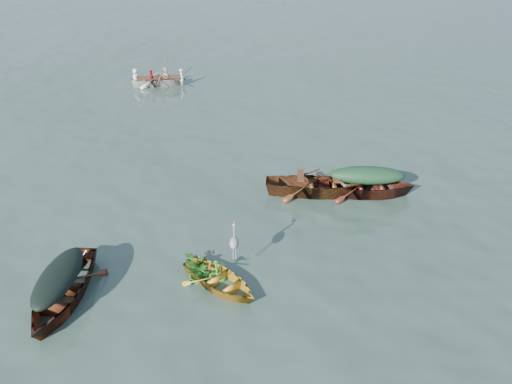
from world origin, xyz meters
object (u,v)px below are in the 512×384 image
at_px(dark_covered_boat, 64,300).
at_px(yellow_dinghy, 220,287).
at_px(green_tarp_boat, 365,195).
at_px(rowed_boat, 160,85).
at_px(open_wooden_boat, 317,194).
at_px(heron, 234,247).

bearing_deg(dark_covered_boat, yellow_dinghy, 11.62).
xyz_separation_m(green_tarp_boat, rowed_boat, (-8.16, 10.23, 0.00)).
distance_m(dark_covered_boat, green_tarp_boat, 8.89).
xyz_separation_m(green_tarp_boat, open_wooden_boat, (-1.45, 0.04, 0.00)).
height_order(open_wooden_boat, rowed_boat, open_wooden_boat).
xyz_separation_m(open_wooden_boat, heron, (-2.29, -3.82, 0.79)).
xyz_separation_m(open_wooden_boat, rowed_boat, (-6.71, 10.20, 0.00)).
bearing_deg(green_tarp_boat, dark_covered_boat, 123.66).
distance_m(dark_covered_boat, open_wooden_boat, 7.73).
xyz_separation_m(rowed_boat, heron, (4.42, -14.02, 0.79)).
bearing_deg(yellow_dinghy, heron, 5.19).
bearing_deg(heron, rowed_boat, 57.66).
xyz_separation_m(yellow_dinghy, green_tarp_boat, (4.06, 4.24, 0.00)).
distance_m(green_tarp_boat, open_wooden_boat, 1.45).
relative_size(yellow_dinghy, green_tarp_boat, 0.65).
bearing_deg(green_tarp_boat, open_wooden_boat, 90.00).
relative_size(yellow_dinghy, dark_covered_boat, 0.69).
distance_m(green_tarp_boat, heron, 5.38).
bearing_deg(rowed_boat, open_wooden_boat, -155.43).
bearing_deg(dark_covered_boat, green_tarp_boat, 35.51).
relative_size(dark_covered_boat, heron, 4.15).
bearing_deg(green_tarp_boat, yellow_dinghy, 137.64).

